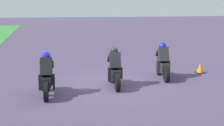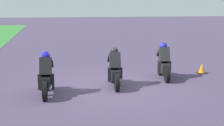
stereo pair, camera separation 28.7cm
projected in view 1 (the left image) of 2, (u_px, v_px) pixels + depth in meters
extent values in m
plane|color=#493C59|center=(112.00, 86.00, 13.01)|extent=(120.00, 120.00, 0.00)
cylinder|color=black|center=(159.00, 68.00, 15.00)|extent=(0.65, 0.21, 0.64)
cylinder|color=black|center=(167.00, 74.00, 13.62)|extent=(0.65, 0.21, 0.64)
cube|color=#272728|center=(163.00, 67.00, 14.28)|extent=(1.13, 0.44, 0.40)
ellipsoid|color=#272728|center=(162.00, 59.00, 14.32)|extent=(0.51, 0.35, 0.24)
cube|color=red|center=(166.00, 68.00, 13.77)|extent=(0.08, 0.17, 0.08)
cylinder|color=#A5A5AD|center=(168.00, 71.00, 13.97)|extent=(0.43, 0.15, 0.10)
cube|color=black|center=(164.00, 55.00, 14.09)|extent=(0.52, 0.45, 0.66)
sphere|color=#1D1DC6|center=(163.00, 46.00, 14.24)|extent=(0.33, 0.33, 0.30)
cube|color=slate|center=(160.00, 57.00, 14.71)|extent=(0.18, 0.28, 0.23)
cube|color=black|center=(159.00, 67.00, 14.14)|extent=(0.19, 0.16, 0.52)
cube|color=black|center=(168.00, 67.00, 14.18)|extent=(0.19, 0.16, 0.52)
cube|color=black|center=(157.00, 53.00, 14.44)|extent=(0.39, 0.14, 0.31)
cube|color=black|center=(166.00, 53.00, 14.47)|extent=(0.39, 0.14, 0.31)
cylinder|color=black|center=(112.00, 75.00, 13.58)|extent=(0.65, 0.17, 0.64)
cylinder|color=black|center=(117.00, 83.00, 12.21)|extent=(0.65, 0.17, 0.64)
cube|color=black|center=(115.00, 74.00, 12.87)|extent=(1.12, 0.38, 0.40)
ellipsoid|color=black|center=(114.00, 65.00, 12.91)|extent=(0.50, 0.33, 0.24)
cube|color=red|center=(117.00, 76.00, 12.36)|extent=(0.07, 0.16, 0.08)
cylinder|color=#A5A5AD|center=(120.00, 79.00, 12.57)|extent=(0.42, 0.12, 0.10)
cube|color=black|center=(115.00, 61.00, 12.68)|extent=(0.51, 0.43, 0.66)
sphere|color=black|center=(114.00, 51.00, 12.83)|extent=(0.32, 0.32, 0.30)
cube|color=gray|center=(113.00, 63.00, 13.29)|extent=(0.17, 0.27, 0.23)
cube|color=black|center=(110.00, 75.00, 12.72)|extent=(0.19, 0.15, 0.52)
cube|color=black|center=(120.00, 74.00, 12.78)|extent=(0.19, 0.15, 0.52)
cube|color=black|center=(109.00, 59.00, 13.02)|extent=(0.39, 0.12, 0.31)
cube|color=black|center=(118.00, 58.00, 13.07)|extent=(0.39, 0.12, 0.31)
cylinder|color=black|center=(48.00, 82.00, 12.36)|extent=(0.65, 0.18, 0.64)
cylinder|color=black|center=(46.00, 92.00, 10.99)|extent=(0.65, 0.18, 0.64)
cube|color=black|center=(47.00, 81.00, 11.64)|extent=(1.12, 0.38, 0.40)
ellipsoid|color=black|center=(47.00, 72.00, 11.69)|extent=(0.50, 0.33, 0.24)
cube|color=red|center=(46.00, 84.00, 11.14)|extent=(0.07, 0.16, 0.08)
cylinder|color=#A5A5AD|center=(51.00, 87.00, 11.35)|extent=(0.42, 0.12, 0.10)
cube|color=black|center=(46.00, 67.00, 11.45)|extent=(0.51, 0.43, 0.66)
sphere|color=#1D1DC6|center=(46.00, 56.00, 11.61)|extent=(0.32, 0.32, 0.30)
cube|color=slate|center=(47.00, 69.00, 12.07)|extent=(0.17, 0.27, 0.23)
cube|color=black|center=(41.00, 82.00, 11.50)|extent=(0.19, 0.15, 0.52)
cube|color=black|center=(53.00, 82.00, 11.55)|extent=(0.19, 0.15, 0.52)
cube|color=black|center=(42.00, 64.00, 11.80)|extent=(0.39, 0.12, 0.31)
cube|color=black|center=(52.00, 64.00, 11.85)|extent=(0.39, 0.12, 0.31)
cube|color=black|center=(200.00, 73.00, 15.47)|extent=(0.40, 0.40, 0.03)
cone|color=orange|center=(200.00, 68.00, 15.43)|extent=(0.32, 0.32, 0.45)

